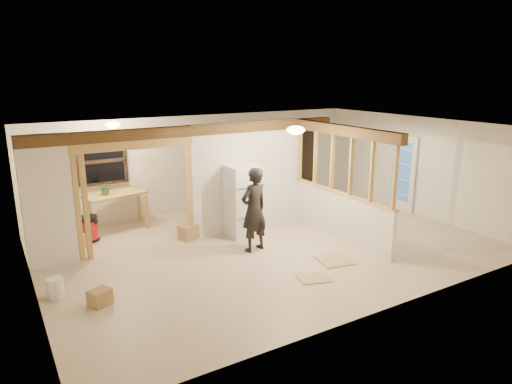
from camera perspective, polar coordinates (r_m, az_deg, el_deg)
floor at (r=9.78m, az=1.51°, el=-6.65°), size 9.00×6.50×0.01m
ceiling at (r=9.18m, az=1.62°, el=8.09°), size 9.00×6.50×0.01m
wall_back at (r=12.21m, az=-6.66°, el=3.68°), size 9.00×0.01×2.50m
wall_front at (r=7.00m, az=16.04°, el=-5.08°), size 9.00×0.01×2.50m
wall_left at (r=8.03m, az=-26.71°, el=-3.56°), size 0.01×6.50×2.50m
wall_right at (r=12.36m, az=19.49°, el=3.08°), size 0.01×6.50×2.50m
partition_left_stub at (r=9.22m, az=-24.58°, el=-1.13°), size 0.90×0.12×2.50m
partition_center at (r=10.50m, az=-1.02°, el=2.00°), size 2.80×0.12×2.50m
doorway_frame at (r=9.55m, az=-14.67°, el=-0.68°), size 2.46×0.14×2.20m
header_beam_back at (r=9.78m, az=-7.22°, el=7.67°), size 7.00×0.18×0.22m
header_beam_right at (r=9.84m, az=10.85°, el=7.57°), size 0.18×3.30×0.22m
pony_wall at (r=10.23m, az=10.35°, el=-2.93°), size 0.12×3.20×1.00m
stud_partition at (r=9.95m, az=10.65°, el=3.46°), size 0.14×3.20×1.32m
window_back at (r=11.28m, az=-18.66°, el=3.67°), size 1.12×0.10×1.10m
french_door at (r=12.60m, az=17.78°, el=2.26°), size 0.12×0.86×2.00m
ceiling_dome_main at (r=8.94m, az=4.99°, el=7.74°), size 0.36×0.36×0.16m
ceiling_dome_util at (r=10.33m, az=-17.46°, el=8.05°), size 0.32×0.32×0.14m
hanging_bulb at (r=9.83m, az=-13.50°, el=6.25°), size 0.07×0.07×0.07m
refrigerator at (r=10.12m, az=-1.74°, el=-1.12°), size 0.66×0.64×1.60m
woman at (r=9.22m, az=-0.26°, el=-2.21°), size 0.71×0.54×1.75m
work_table at (r=11.11m, az=-17.09°, el=-2.31°), size 1.49×0.96×0.86m
potted_plant at (r=10.90m, az=-18.31°, el=0.49°), size 0.30×0.26×0.32m
shop_vac at (r=10.56m, az=-20.20°, el=-4.29°), size 0.57×0.57×0.57m
bookshelf at (r=13.61m, az=5.66°, el=3.51°), size 0.94×0.31×1.88m
bucket at (r=8.22m, az=-23.79°, el=-10.92°), size 0.35×0.35×0.34m
box_util_a at (r=10.18m, az=-8.46°, el=-4.97°), size 0.45×0.42×0.32m
box_util_b at (r=10.30m, az=-21.32°, el=-5.74°), size 0.38×0.38×0.27m
box_front at (r=7.75m, az=-18.92°, el=-12.35°), size 0.40×0.37×0.26m
floor_panel_near at (r=9.12m, az=9.81°, el=-8.39°), size 0.73×0.73×0.02m
floor_panel_far at (r=8.32m, az=7.23°, el=-10.61°), size 0.66×0.59×0.02m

